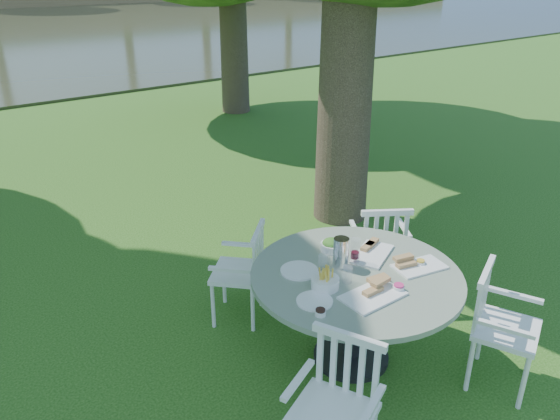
{
  "coord_description": "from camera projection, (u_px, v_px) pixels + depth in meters",
  "views": [
    {
      "loc": [
        -2.47,
        -3.08,
        2.71
      ],
      "look_at": [
        0.0,
        0.2,
        0.85
      ],
      "focal_mm": 35.0,
      "sensor_mm": 36.0,
      "label": 1
    }
  ],
  "objects": [
    {
      "name": "tableware",
      "position": [
        348.0,
        267.0,
        3.79
      ],
      "size": [
        1.19,
        0.84,
        0.22
      ],
      "color": "white",
      "rests_on": "table"
    },
    {
      "name": "chair_ne",
      "position": [
        381.0,
        243.0,
        4.71
      ],
      "size": [
        0.59,
        0.58,
        0.86
      ],
      "rotation": [
        0.0,
        0.0,
        -3.72
      ],
      "color": "white",
      "rests_on": "ground"
    },
    {
      "name": "chair_se",
      "position": [
        495.0,
        318.0,
        3.71
      ],
      "size": [
        0.57,
        0.55,
        0.87
      ],
      "rotation": [
        0.0,
        0.0,
        0.41
      ],
      "color": "white",
      "rests_on": "ground"
    },
    {
      "name": "chair_sw",
      "position": [
        339.0,
        396.0,
        3.05
      ],
      "size": [
        0.55,
        0.56,
        0.86
      ],
      "rotation": [
        0.0,
        0.0,
        -1.14
      ],
      "color": "white",
      "rests_on": "ground"
    },
    {
      "name": "table",
      "position": [
        355.0,
        289.0,
        3.86
      ],
      "size": [
        1.48,
        1.48,
        0.74
      ],
      "color": "black",
      "rests_on": "ground"
    },
    {
      "name": "ground",
      "position": [
        294.0,
        307.0,
        4.72
      ],
      "size": [
        140.0,
        140.0,
        0.0
      ],
      "primitive_type": "plane",
      "color": "#18420D",
      "rests_on": "ground"
    },
    {
      "name": "chair_nw",
      "position": [
        247.0,
        267.0,
        4.39
      ],
      "size": [
        0.57,
        0.57,
        0.82
      ],
      "rotation": [
        0.0,
        0.0,
        -2.37
      ],
      "color": "white",
      "rests_on": "ground"
    }
  ]
}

